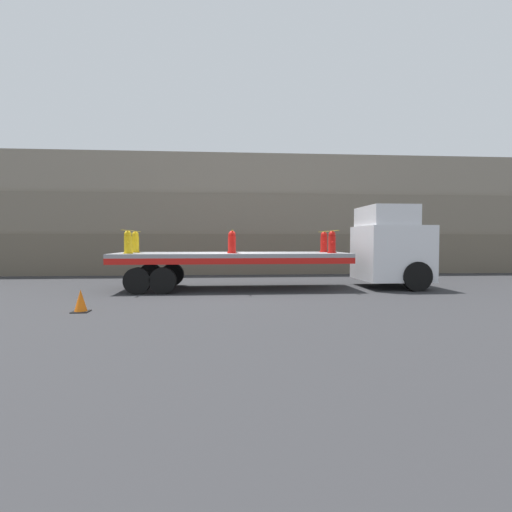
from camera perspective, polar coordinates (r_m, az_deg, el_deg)
The scene contains 14 objects.
ground_plane at distance 14.36m, azimuth -3.47°, elevation -4.69°, with size 120.00×120.00×0.00m, color #2D2D30.
rock_cliff at distance 21.70m, azimuth -3.87°, elevation 5.82°, with size 60.00×3.30×6.17m.
truck_cab at distance 15.55m, azimuth 18.95°, elevation 1.29°, with size 2.29×2.65×2.98m.
flatbed_trailer at distance 14.28m, azimuth -5.85°, elevation -0.57°, with size 8.18×2.67×1.29m.
fire_hydrant_yellow_near_0 at distance 14.06m, azimuth -17.83°, elevation 1.84°, with size 0.32×0.46×0.77m.
fire_hydrant_yellow_far_0 at distance 15.17m, azimuth -16.84°, elevation 1.88°, with size 0.32×0.46×0.77m.
fire_hydrant_red_near_1 at distance 13.69m, azimuth -3.44°, elevation 1.94°, with size 0.32×0.46×0.77m.
fire_hydrant_red_far_1 at distance 14.82m, azimuth -3.53°, elevation 1.96°, with size 0.32×0.46×0.77m.
fire_hydrant_red_near_2 at distance 14.20m, azimuth 10.80°, elevation 1.91°, with size 0.32×0.46×0.77m.
fire_hydrant_red_far_2 at distance 15.29m, azimuth 9.67°, elevation 1.94°, with size 0.32×0.46×0.77m.
cargo_strap_rear at distance 14.62m, azimuth -17.34°, elevation 3.45°, with size 0.05×2.78×0.01m.
cargo_strap_middle at distance 14.26m, azimuth -3.49°, elevation 3.58°, with size 0.05×2.78×0.01m.
cargo_strap_front at distance 14.75m, azimuth 10.23°, elevation 3.50°, with size 0.05×2.78×0.01m.
traffic_cone at distance 10.58m, azimuth -23.76°, elevation -5.92°, with size 0.39×0.39×0.55m.
Camera 1 is at (-0.27, -14.25, 1.74)m, focal length 28.00 mm.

